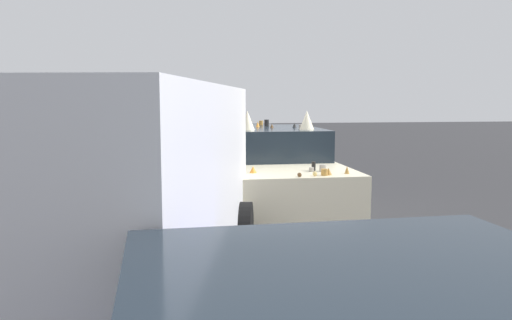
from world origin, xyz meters
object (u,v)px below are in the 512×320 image
(parked_sedan_row_back_far, at_px, (241,153))
(parked_sedan_near_right, at_px, (123,137))
(parked_van_far_right, at_px, (113,186))
(art_car_decorated, at_px, (273,170))

(parked_sedan_row_back_far, relative_size, parked_sedan_near_right, 1.05)
(parked_van_far_right, distance_m, parked_sedan_near_right, 12.39)
(art_car_decorated, height_order, parked_sedan_row_back_far, art_car_decorated)
(parked_sedan_row_back_far, bearing_deg, parked_sedan_near_right, 29.68)
(art_car_decorated, distance_m, parked_sedan_near_right, 9.02)
(parked_van_far_right, xyz_separation_m, parked_sedan_near_right, (12.32, 1.23, -0.47))
(art_car_decorated, distance_m, parked_sedan_row_back_far, 3.15)
(art_car_decorated, height_order, parked_sedan_near_right, art_car_decorated)
(parked_sedan_row_back_far, height_order, parked_sedan_near_right, parked_sedan_near_right)
(parked_van_far_right, bearing_deg, parked_sedan_near_right, -163.15)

